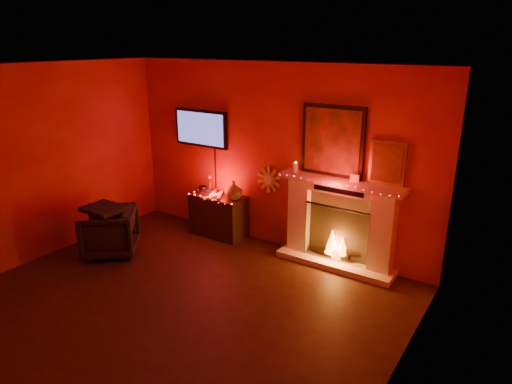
% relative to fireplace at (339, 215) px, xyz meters
% --- Properties ---
extents(room, '(5.00, 5.00, 5.00)m').
position_rel_fireplace_xyz_m(room, '(-1.14, -2.39, 0.63)').
color(room, black).
rests_on(room, ground).
extents(floor, '(5.00, 5.00, 0.00)m').
position_rel_fireplace_xyz_m(floor, '(-1.14, -2.39, -0.72)').
color(floor, black).
rests_on(floor, ground).
extents(fireplace, '(1.72, 0.40, 2.18)m').
position_rel_fireplace_xyz_m(fireplace, '(0.00, 0.00, 0.00)').
color(fireplace, beige).
rests_on(fireplace, floor).
extents(tv, '(1.00, 0.07, 1.24)m').
position_rel_fireplace_xyz_m(tv, '(-2.44, 0.06, 0.92)').
color(tv, black).
rests_on(tv, room).
extents(sunburst_clock, '(0.40, 0.03, 0.40)m').
position_rel_fireplace_xyz_m(sunburst_clock, '(-1.19, 0.09, 0.28)').
color(sunburst_clock, gold).
rests_on(sunburst_clock, room).
extents(console_table, '(0.88, 0.54, 0.95)m').
position_rel_fireplace_xyz_m(console_table, '(-1.97, -0.13, -0.35)').
color(console_table, black).
rests_on(console_table, floor).
extents(armchair, '(1.04, 1.04, 0.68)m').
position_rel_fireplace_xyz_m(armchair, '(-2.89, -1.53, -0.38)').
color(armchair, black).
rests_on(armchair, floor).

